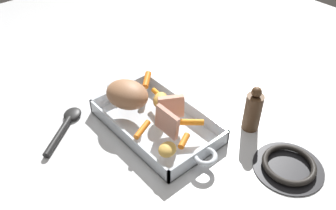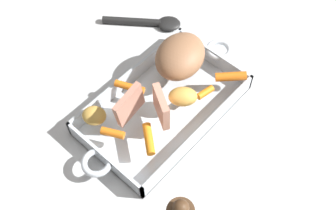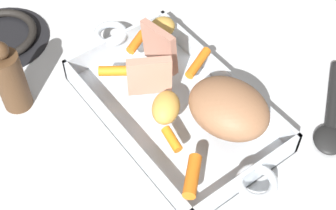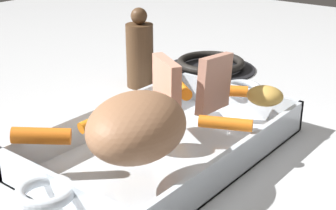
# 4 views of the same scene
# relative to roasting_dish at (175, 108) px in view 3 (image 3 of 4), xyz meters

# --- Properties ---
(ground_plane) EXTENTS (2.39, 2.39, 0.00)m
(ground_plane) POSITION_rel_roasting_dish_xyz_m (0.00, 0.00, -0.01)
(ground_plane) COLOR silver
(roasting_dish) EXTENTS (0.47, 0.23, 0.05)m
(roasting_dish) POSITION_rel_roasting_dish_xyz_m (0.00, 0.00, 0.00)
(roasting_dish) COLOR silver
(roasting_dish) RESTS_ON ground_plane
(pork_roast) EXTENTS (0.16, 0.14, 0.07)m
(pork_roast) POSITION_rel_roasting_dish_xyz_m (-0.09, -0.03, 0.07)
(pork_roast) COLOR #956746
(pork_roast) RESTS_ON roasting_dish
(roast_slice_outer) EXTENTS (0.09, 0.02, 0.09)m
(roast_slice_outer) POSITION_rel_roasting_dish_xyz_m (0.08, -0.02, 0.07)
(roast_slice_outer) COLOR tan
(roast_slice_outer) RESTS_ON roasting_dish
(roast_slice_thin) EXTENTS (0.05, 0.07, 0.07)m
(roast_slice_thin) POSITION_rel_roasting_dish_xyz_m (0.04, 0.03, 0.07)
(roast_slice_thin) COLOR tan
(roast_slice_thin) RESTS_ON roasting_dish
(baby_carrot_northwest) EXTENTS (0.06, 0.07, 0.02)m
(baby_carrot_northwest) POSITION_rel_roasting_dish_xyz_m (0.10, 0.05, 0.04)
(baby_carrot_northwest) COLOR orange
(baby_carrot_northwest) RESTS_ON roasting_dish
(baby_carrot_long) EXTENTS (0.05, 0.02, 0.02)m
(baby_carrot_long) POSITION_rel_roasting_dish_xyz_m (-0.07, 0.06, 0.04)
(baby_carrot_long) COLOR orange
(baby_carrot_long) RESTS_ON roasting_dish
(baby_carrot_short) EXTENTS (0.04, 0.07, 0.02)m
(baby_carrot_short) POSITION_rel_roasting_dish_xyz_m (0.03, -0.07, 0.04)
(baby_carrot_short) COLOR orange
(baby_carrot_short) RESTS_ON roasting_dish
(baby_carrot_southwest) EXTENTS (0.06, 0.07, 0.03)m
(baby_carrot_southwest) POSITION_rel_roasting_dish_xyz_m (-0.14, 0.08, 0.04)
(baby_carrot_southwest) COLOR orange
(baby_carrot_southwest) RESTS_ON roasting_dish
(baby_carrot_southeast) EXTENTS (0.04, 0.05, 0.02)m
(baby_carrot_southeast) POSITION_rel_roasting_dish_xyz_m (0.14, -0.02, 0.04)
(baby_carrot_southeast) COLOR orange
(baby_carrot_southeast) RESTS_ON roasting_dish
(potato_near_roast) EXTENTS (0.08, 0.08, 0.04)m
(potato_near_roast) POSITION_rel_roasting_dish_xyz_m (-0.02, 0.04, 0.05)
(potato_near_roast) COLOR gold
(potato_near_roast) RESTS_ON roasting_dish
(potato_golden_large) EXTENTS (0.06, 0.07, 0.03)m
(potato_golden_large) POSITION_rel_roasting_dish_xyz_m (0.14, -0.07, 0.05)
(potato_golden_large) COLOR gold
(potato_golden_large) RESTS_ON roasting_dish
(stove_burner_rear) EXTENTS (0.19, 0.19, 0.02)m
(stove_burner_rear) POSITION_rel_roasting_dish_xyz_m (0.35, 0.16, -0.00)
(stove_burner_rear) COLOR black
(stove_burner_rear) RESTS_ON ground_plane
(serving_spoon) EXTENTS (0.15, 0.19, 0.02)m
(serving_spoon) POSITION_rel_roasting_dish_xyz_m (-0.18, -0.21, -0.01)
(serving_spoon) COLOR black
(serving_spoon) RESTS_ON ground_plane
(pepper_mill) EXTENTS (0.05, 0.05, 0.15)m
(pepper_mill) POSITION_rel_roasting_dish_xyz_m (0.19, 0.21, 0.05)
(pepper_mill) COLOR #4C331E
(pepper_mill) RESTS_ON ground_plane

